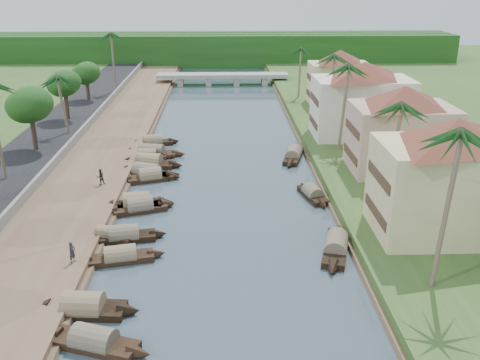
{
  "coord_description": "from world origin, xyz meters",
  "views": [
    {
      "loc": [
        -0.07,
        -43.43,
        22.2
      ],
      "look_at": [
        1.68,
        9.12,
        2.0
      ],
      "focal_mm": 40.0,
      "sensor_mm": 36.0,
      "label": 1
    }
  ],
  "objects_px": {
    "sampan_1": "(84,308)",
    "person_near": "(72,252)",
    "sampan_0": "(94,342)",
    "bridge": "(223,77)",
    "building_near": "(450,176)"
  },
  "relations": [
    {
      "from": "sampan_0",
      "to": "bridge",
      "type": "bearing_deg",
      "value": 103.46
    },
    {
      "from": "bridge",
      "to": "sampan_0",
      "type": "distance_m",
      "value": 87.59
    },
    {
      "from": "building_near",
      "to": "sampan_1",
      "type": "bearing_deg",
      "value": -161.95
    },
    {
      "from": "sampan_0",
      "to": "person_near",
      "type": "bearing_deg",
      "value": 130.16
    },
    {
      "from": "bridge",
      "to": "person_near",
      "type": "distance_m",
      "value": 78.53
    },
    {
      "from": "building_near",
      "to": "person_near",
      "type": "xyz_separation_m",
      "value": [
        -31.13,
        -3.58,
        -4.69
      ]
    },
    {
      "from": "building_near",
      "to": "person_near",
      "type": "relative_size",
      "value": 8.29
    },
    {
      "from": "person_near",
      "to": "sampan_1",
      "type": "bearing_deg",
      "value": -134.31
    },
    {
      "from": "bridge",
      "to": "building_near",
      "type": "relative_size",
      "value": 1.89
    },
    {
      "from": "sampan_1",
      "to": "person_near",
      "type": "distance_m",
      "value": 6.37
    },
    {
      "from": "bridge",
      "to": "sampan_0",
      "type": "bearing_deg",
      "value": -95.52
    },
    {
      "from": "sampan_1",
      "to": "person_near",
      "type": "xyz_separation_m",
      "value": [
        -2.18,
        5.85,
        1.27
      ]
    },
    {
      "from": "building_near",
      "to": "sampan_0",
      "type": "height_order",
      "value": "building_near"
    },
    {
      "from": "building_near",
      "to": "sampan_1",
      "type": "xyz_separation_m",
      "value": [
        -28.95,
        -9.43,
        -5.96
      ]
    },
    {
      "from": "bridge",
      "to": "person_near",
      "type": "xyz_separation_m",
      "value": [
        -12.13,
        -77.58,
        -0.03
      ]
    }
  ]
}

